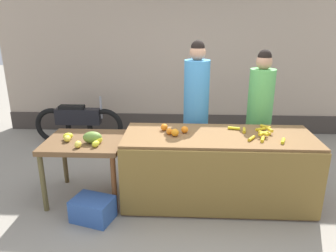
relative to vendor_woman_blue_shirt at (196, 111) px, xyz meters
The scene contains 12 objects.
ground_plane 1.17m from the vendor_woman_blue_shirt, 96.41° to the right, with size 24.00×24.00×0.00m, color gray.
market_wall_back 2.12m from the vendor_woman_blue_shirt, 92.15° to the left, with size 7.24×0.23×3.46m.
fruit_stall_counter 0.90m from the vendor_woman_blue_shirt, 70.00° to the right, with size 2.24×0.86×0.86m.
side_table_wooden 1.54m from the vendor_woman_blue_shirt, 153.99° to the right, with size 0.93×0.79×0.77m.
banana_bunch_pile 0.97m from the vendor_woman_blue_shirt, 41.57° to the right, with size 0.59×0.61×0.07m.
orange_pile 0.71m from the vendor_woman_blue_shirt, 113.91° to the right, with size 0.33×0.28×0.09m.
mango_papaya_pile 1.51m from the vendor_woman_blue_shirt, 149.03° to the right, with size 0.53×0.37×0.14m.
vendor_woman_blue_shirt is the anchor object (origin of this frame).
vendor_woman_green_shirt 0.87m from the vendor_woman_blue_shirt, ahead, with size 0.34×0.34×1.78m.
parked_motorcycle 2.43m from the vendor_woman_blue_shirt, 150.42° to the left, with size 1.60×0.18×0.88m.
produce_crate 1.85m from the vendor_woman_blue_shirt, 135.19° to the right, with size 0.44×0.32×0.26m, color #3359A5.
produce_sack 0.94m from the vendor_woman_blue_shirt, 168.74° to the left, with size 0.36×0.30×0.58m, color maroon.
Camera 1 is at (-0.10, -3.55, 2.15)m, focal length 34.18 mm.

